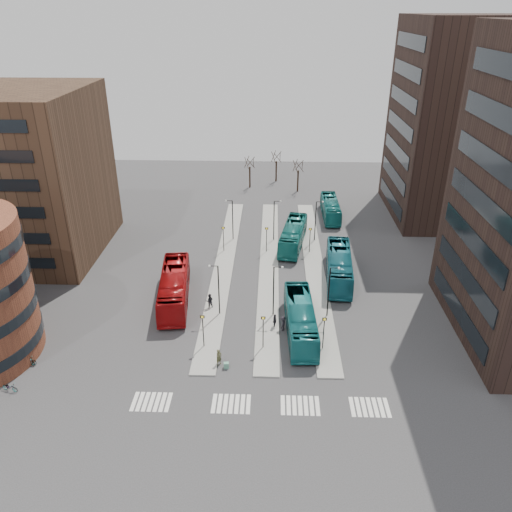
{
  "coord_description": "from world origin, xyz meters",
  "views": [
    {
      "loc": [
        2.3,
        -28.93,
        31.0
      ],
      "look_at": [
        0.52,
        22.82,
        5.0
      ],
      "focal_mm": 35.0,
      "sensor_mm": 36.0,
      "label": 1
    }
  ],
  "objects_px": {
    "commuter_b": "(275,321)",
    "bicycle_near": "(10,387)",
    "commuter_c": "(283,324)",
    "teal_bus_c": "(339,266)",
    "red_bus": "(174,287)",
    "commuter_a": "(210,301)",
    "teal_bus_b": "(293,235)",
    "bicycle_far": "(27,362)",
    "teal_bus_d": "(330,208)",
    "suitcase": "(226,365)",
    "bicycle_mid": "(28,361)",
    "teal_bus_a": "(300,319)",
    "traveller": "(219,357)"
  },
  "relations": [
    {
      "from": "teal_bus_c",
      "to": "bicycle_mid",
      "type": "bearing_deg",
      "value": -145.44
    },
    {
      "from": "red_bus",
      "to": "teal_bus_d",
      "type": "relative_size",
      "value": 1.22
    },
    {
      "from": "red_bus",
      "to": "suitcase",
      "type": "bearing_deg",
      "value": -66.2
    },
    {
      "from": "commuter_b",
      "to": "teal_bus_b",
      "type": "bearing_deg",
      "value": -12.19
    },
    {
      "from": "bicycle_near",
      "to": "commuter_b",
      "type": "bearing_deg",
      "value": -51.14
    },
    {
      "from": "commuter_b",
      "to": "bicycle_mid",
      "type": "height_order",
      "value": "commuter_b"
    },
    {
      "from": "suitcase",
      "to": "traveller",
      "type": "distance_m",
      "value": 1.05
    },
    {
      "from": "teal_bus_a",
      "to": "teal_bus_c",
      "type": "xyz_separation_m",
      "value": [
        5.4,
        11.93,
        0.08
      ]
    },
    {
      "from": "commuter_a",
      "to": "bicycle_near",
      "type": "xyz_separation_m",
      "value": [
        -16.34,
        -14.37,
        -0.49
      ]
    },
    {
      "from": "commuter_b",
      "to": "teal_bus_c",
      "type": "bearing_deg",
      "value": -40.74
    },
    {
      "from": "teal_bus_a",
      "to": "commuter_a",
      "type": "bearing_deg",
      "value": 153.82
    },
    {
      "from": "commuter_a",
      "to": "teal_bus_d",
      "type": "bearing_deg",
      "value": -130.39
    },
    {
      "from": "teal_bus_a",
      "to": "teal_bus_b",
      "type": "relative_size",
      "value": 1.02
    },
    {
      "from": "suitcase",
      "to": "commuter_c",
      "type": "relative_size",
      "value": 0.35
    },
    {
      "from": "commuter_b",
      "to": "bicycle_near",
      "type": "xyz_separation_m",
      "value": [
        -23.78,
        -10.64,
        -0.43
      ]
    },
    {
      "from": "traveller",
      "to": "suitcase",
      "type": "bearing_deg",
      "value": -78.69
    },
    {
      "from": "suitcase",
      "to": "commuter_c",
      "type": "distance_m",
      "value": 8.44
    },
    {
      "from": "teal_bus_b",
      "to": "commuter_b",
      "type": "bearing_deg",
      "value": -87.35
    },
    {
      "from": "suitcase",
      "to": "commuter_b",
      "type": "xyz_separation_m",
      "value": [
        4.62,
        6.82,
        0.54
      ]
    },
    {
      "from": "bicycle_near",
      "to": "bicycle_mid",
      "type": "bearing_deg",
      "value": 14.75
    },
    {
      "from": "traveller",
      "to": "commuter_a",
      "type": "height_order",
      "value": "commuter_a"
    },
    {
      "from": "suitcase",
      "to": "teal_bus_b",
      "type": "distance_m",
      "value": 28.54
    },
    {
      "from": "teal_bus_b",
      "to": "commuter_a",
      "type": "distance_m",
      "value": 19.8
    },
    {
      "from": "teal_bus_b",
      "to": "commuter_c",
      "type": "height_order",
      "value": "teal_bus_b"
    },
    {
      "from": "commuter_c",
      "to": "bicycle_far",
      "type": "height_order",
      "value": "commuter_c"
    },
    {
      "from": "teal_bus_a",
      "to": "commuter_a",
      "type": "distance_m",
      "value": 11.06
    },
    {
      "from": "teal_bus_d",
      "to": "traveller",
      "type": "xyz_separation_m",
      "value": [
        -14.4,
        -38.27,
        -0.62
      ]
    },
    {
      "from": "teal_bus_c",
      "to": "commuter_c",
      "type": "relative_size",
      "value": 7.36
    },
    {
      "from": "commuter_c",
      "to": "teal_bus_c",
      "type": "bearing_deg",
      "value": 161.24
    },
    {
      "from": "bicycle_mid",
      "to": "bicycle_near",
      "type": "bearing_deg",
      "value": -166.57
    },
    {
      "from": "red_bus",
      "to": "bicycle_near",
      "type": "bearing_deg",
      "value": -134.13
    },
    {
      "from": "teal_bus_b",
      "to": "teal_bus_d",
      "type": "xyz_separation_m",
      "value": [
        6.44,
        11.18,
        -0.15
      ]
    },
    {
      "from": "red_bus",
      "to": "bicycle_mid",
      "type": "xyz_separation_m",
      "value": [
        -12.09,
        -12.17,
        -1.34
      ]
    },
    {
      "from": "traveller",
      "to": "red_bus",
      "type": "bearing_deg",
      "value": 73.94
    },
    {
      "from": "commuter_b",
      "to": "bicycle_mid",
      "type": "relative_size",
      "value": 1.08
    },
    {
      "from": "red_bus",
      "to": "commuter_a",
      "type": "distance_m",
      "value": 4.57
    },
    {
      "from": "red_bus",
      "to": "commuter_b",
      "type": "bearing_deg",
      "value": -30.59
    },
    {
      "from": "teal_bus_a",
      "to": "bicycle_near",
      "type": "bearing_deg",
      "value": -161.88
    },
    {
      "from": "commuter_c",
      "to": "commuter_a",
      "type": "bearing_deg",
      "value": -103.48
    },
    {
      "from": "teal_bus_c",
      "to": "teal_bus_d",
      "type": "xyz_separation_m",
      "value": [
        0.98,
        20.73,
        -0.26
      ]
    },
    {
      "from": "commuter_b",
      "to": "bicycle_near",
      "type": "distance_m",
      "value": 26.06
    },
    {
      "from": "teal_bus_a",
      "to": "teal_bus_d",
      "type": "xyz_separation_m",
      "value": [
        6.38,
        32.66,
        -0.18
      ]
    },
    {
      "from": "suitcase",
      "to": "traveller",
      "type": "xyz_separation_m",
      "value": [
        -0.74,
        0.49,
        0.56
      ]
    },
    {
      "from": "teal_bus_b",
      "to": "bicycle_far",
      "type": "distance_m",
      "value": 38.38
    },
    {
      "from": "teal_bus_d",
      "to": "commuter_a",
      "type": "relative_size",
      "value": 5.83
    },
    {
      "from": "teal_bus_b",
      "to": "bicycle_far",
      "type": "bearing_deg",
      "value": -123.66
    },
    {
      "from": "teal_bus_b",
      "to": "traveller",
      "type": "distance_m",
      "value": 28.24
    },
    {
      "from": "red_bus",
      "to": "bicycle_near",
      "type": "relative_size",
      "value": 8.19
    },
    {
      "from": "bicycle_far",
      "to": "red_bus",
      "type": "bearing_deg",
      "value": -51.86
    },
    {
      "from": "bicycle_mid",
      "to": "suitcase",
      "type": "bearing_deg",
      "value": -76.02
    }
  ]
}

